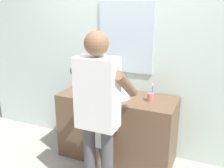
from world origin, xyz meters
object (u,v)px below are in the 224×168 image
Objects in this scene: soap_bottle at (93,88)px; adult_parent at (98,103)px; toothbrush_cup at (151,97)px; child_toddler at (103,136)px.

soap_bottle is 0.10× the size of adult_parent.
adult_parent is at bearing -58.65° from soap_bottle.
toothbrush_cup is 0.75m from adult_parent.
adult_parent reaches higher than child_toddler.
adult_parent reaches higher than soap_bottle.
adult_parent is (0.39, -0.65, 0.11)m from soap_bottle.
toothbrush_cup is at bearing 64.88° from adult_parent.
child_toddler is at bearing -135.44° from toothbrush_cup.
soap_bottle is 0.77m from adult_parent.
soap_bottle is at bearing 129.19° from child_toddler.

